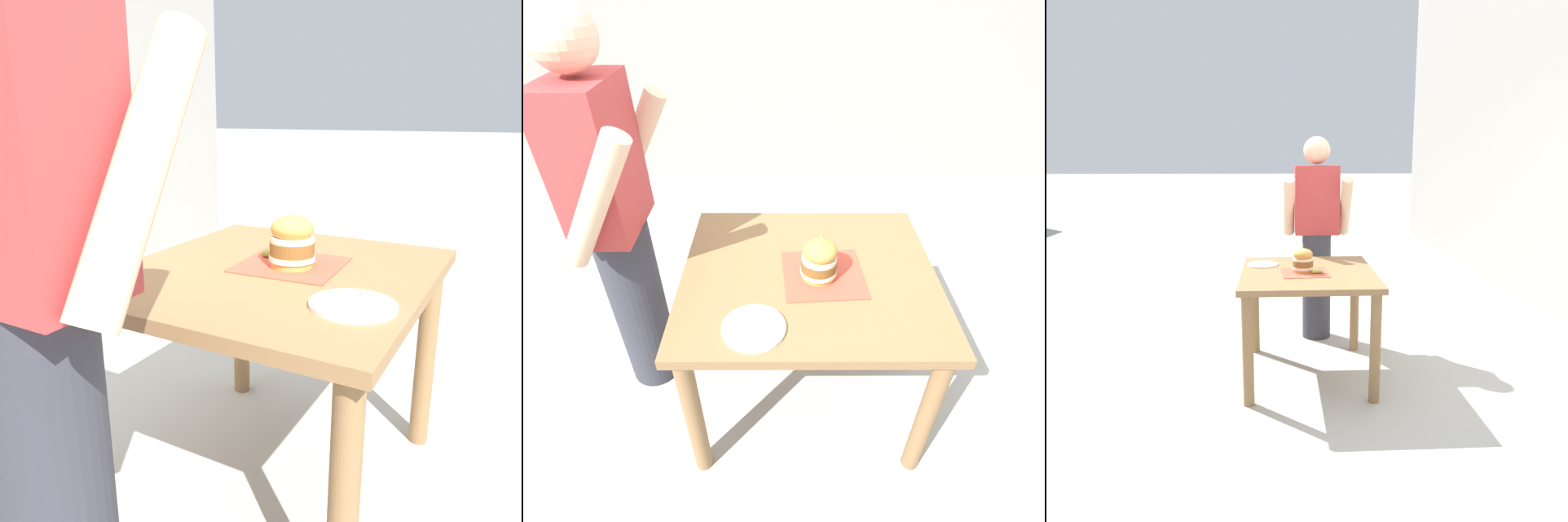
{
  "view_description": "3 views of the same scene",
  "coord_description": "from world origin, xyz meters",
  "views": [
    {
      "loc": [
        -0.68,
        1.35,
        1.22
      ],
      "look_at": [
        0.0,
        0.1,
        0.81
      ],
      "focal_mm": 35.0,
      "sensor_mm": 36.0,
      "label": 1
    },
    {
      "loc": [
        -1.28,
        0.1,
        1.78
      ],
      "look_at": [
        0.0,
        0.1,
        0.81
      ],
      "focal_mm": 28.0,
      "sensor_mm": 36.0,
      "label": 2
    },
    {
      "loc": [
        -0.19,
        -3.41,
        1.54
      ],
      "look_at": [
        0.0,
        0.1,
        0.81
      ],
      "focal_mm": 35.0,
      "sensor_mm": 36.0,
      "label": 3
    }
  ],
  "objects": [
    {
      "name": "pickle_spear",
      "position": [
        0.06,
        -0.09,
        0.77
      ],
      "size": [
        0.07,
        0.03,
        0.02
      ],
      "primitive_type": "cylinder",
      "rotation": [
        0.0,
        1.57,
        0.08
      ],
      "color": "#8EA83D",
      "rests_on": "serving_paper"
    },
    {
      "name": "side_plate_with_forks",
      "position": [
        -0.32,
        0.2,
        0.76
      ],
      "size": [
        0.22,
        0.22,
        0.02
      ],
      "color": "white",
      "rests_on": "patio_table"
    },
    {
      "name": "diner_across_table",
      "position": [
        0.12,
        0.77,
        0.88
      ],
      "size": [
        0.55,
        0.35,
        1.69
      ],
      "color": "#33333D",
      "rests_on": "ground"
    },
    {
      "name": "patio_table",
      "position": [
        0.0,
        0.0,
        0.63
      ],
      "size": [
        0.91,
        1.01,
        0.76
      ],
      "color": "olive",
      "rests_on": "ground"
    },
    {
      "name": "sandwich",
      "position": [
        -0.04,
        -0.04,
        0.84
      ],
      "size": [
        0.14,
        0.14,
        0.2
      ],
      "color": "gold",
      "rests_on": "serving_paper"
    },
    {
      "name": "serving_paper",
      "position": [
        -0.02,
        -0.06,
        0.76
      ],
      "size": [
        0.33,
        0.33,
        0.0
      ],
      "primitive_type": "cube",
      "rotation": [
        0.0,
        0.0,
        0.06
      ],
      "color": "#D64C38",
      "rests_on": "patio_table"
    },
    {
      "name": "ground_plane",
      "position": [
        0.0,
        0.0,
        0.0
      ],
      "size": [
        80.0,
        80.0,
        0.0
      ],
      "primitive_type": "plane",
      "color": "#ADAAA3"
    }
  ]
}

